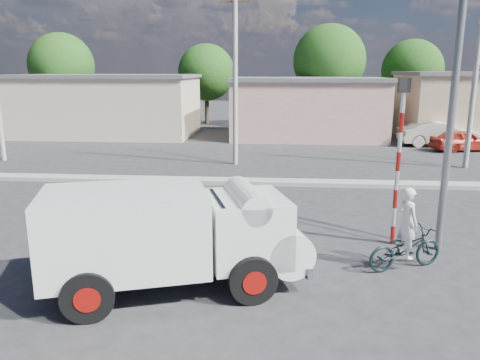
# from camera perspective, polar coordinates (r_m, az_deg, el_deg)

# --- Properties ---
(ground_plane) EXTENTS (120.00, 120.00, 0.00)m
(ground_plane) POSITION_cam_1_polar(r_m,az_deg,el_deg) (11.56, 3.89, -9.93)
(ground_plane) COLOR #2B2B2E
(ground_plane) RESTS_ON ground
(median) EXTENTS (40.00, 0.80, 0.16)m
(median) POSITION_cam_1_polar(r_m,az_deg,el_deg) (19.16, 4.29, -0.25)
(median) COLOR #99968E
(median) RESTS_ON ground
(truck) EXTENTS (5.70, 3.46, 2.22)m
(truck) POSITION_cam_1_polar(r_m,az_deg,el_deg) (9.84, -7.68, -6.57)
(truck) COLOR black
(truck) RESTS_ON ground
(bicycle) EXTENTS (2.03, 1.37, 1.01)m
(bicycle) POSITION_cam_1_polar(r_m,az_deg,el_deg) (11.64, 19.48, -7.86)
(bicycle) COLOR black
(bicycle) RESTS_ON ground
(cyclist) EXTENTS (0.61, 0.72, 1.67)m
(cyclist) POSITION_cam_1_polar(r_m,az_deg,el_deg) (11.53, 19.61, -6.33)
(cyclist) COLOR white
(cyclist) RESTS_ON ground
(car_cream) EXTENTS (4.67, 1.78, 1.52)m
(car_cream) POSITION_cam_1_polar(r_m,az_deg,el_deg) (31.07, 23.02, 5.23)
(car_cream) COLOR beige
(car_cream) RESTS_ON ground
(car_red) EXTENTS (3.84, 2.32, 1.22)m
(car_red) POSITION_cam_1_polar(r_m,az_deg,el_deg) (29.75, 25.46, 4.39)
(car_red) COLOR #B72E1D
(car_red) RESTS_ON ground
(traffic_pole) EXTENTS (0.28, 0.18, 4.36)m
(traffic_pole) POSITION_cam_1_polar(r_m,az_deg,el_deg) (12.67, 18.86, 3.68)
(traffic_pole) COLOR red
(traffic_pole) RESTS_ON ground
(streetlight) EXTENTS (2.34, 0.22, 9.00)m
(streetlight) POSITION_cam_1_polar(r_m,az_deg,el_deg) (12.50, 24.32, 14.03)
(streetlight) COLOR slate
(streetlight) RESTS_ON ground
(building_row) EXTENTS (37.80, 7.30, 4.44)m
(building_row) POSITION_cam_1_polar(r_m,az_deg,el_deg) (32.73, 6.55, 8.97)
(building_row) COLOR beige
(building_row) RESTS_ON ground
(tree_row) EXTENTS (34.13, 7.32, 8.10)m
(tree_row) POSITION_cam_1_polar(r_m,az_deg,el_deg) (39.32, 1.32, 13.69)
(tree_row) COLOR #38281E
(tree_row) RESTS_ON ground
(utility_poles) EXTENTS (35.40, 0.24, 8.00)m
(utility_poles) POSITION_cam_1_polar(r_m,az_deg,el_deg) (22.85, 12.92, 11.75)
(utility_poles) COLOR #99968E
(utility_poles) RESTS_ON ground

